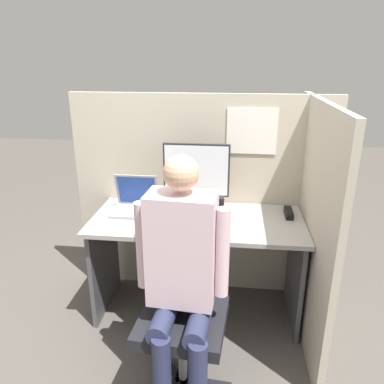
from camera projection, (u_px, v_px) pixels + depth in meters
ground_plane at (192, 341)px, 2.49m from camera, size 12.00×12.00×0.00m
cubicle_panel_back at (202, 197)px, 2.85m from camera, size 1.94×0.05×1.54m
cubicle_panel_right at (312, 224)px, 2.39m from camera, size 0.04×1.28×1.54m
desk at (197, 243)px, 2.60m from camera, size 1.44×0.65×0.74m
paper_box at (196, 206)px, 2.66m from camera, size 0.32×0.21×0.06m
monitor at (196, 173)px, 2.58m from camera, size 0.46×0.17×0.42m
laptop at (135, 205)px, 2.64m from camera, size 0.31×0.25×0.26m
mouse at (154, 221)px, 2.45m from camera, size 0.06×0.05×0.03m
stapler at (289, 213)px, 2.57m from camera, size 0.05×0.16×0.04m
carrot_toy at (174, 223)px, 2.41m from camera, size 0.05×0.15×0.05m
office_chair at (183, 293)px, 2.09m from camera, size 0.53×0.58×1.06m
person at (181, 270)px, 1.86m from camera, size 0.48×0.42×1.36m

